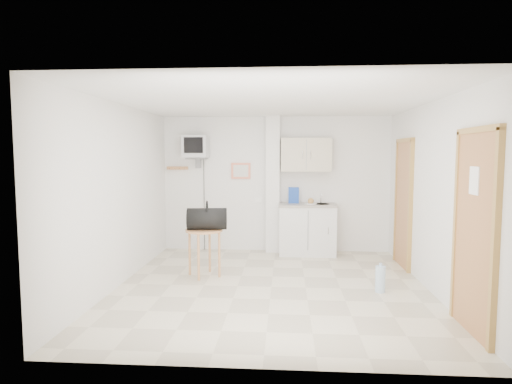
# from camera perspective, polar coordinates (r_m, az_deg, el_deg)

# --- Properties ---
(ground) EXTENTS (4.50, 4.50, 0.00)m
(ground) POSITION_cam_1_polar(r_m,az_deg,el_deg) (5.99, 2.07, -12.53)
(ground) COLOR beige
(ground) RESTS_ON ground
(room_envelope) EXTENTS (4.24, 4.54, 2.55)m
(room_envelope) POSITION_cam_1_polar(r_m,az_deg,el_deg) (5.80, 4.52, 2.36)
(room_envelope) COLOR white
(room_envelope) RESTS_ON ground
(kitchenette) EXTENTS (1.03, 0.58, 2.10)m
(kitchenette) POSITION_cam_1_polar(r_m,az_deg,el_deg) (7.79, 6.80, -2.39)
(kitchenette) COLOR silver
(kitchenette) RESTS_ON ground
(crt_television) EXTENTS (0.44, 0.45, 2.15)m
(crt_television) POSITION_cam_1_polar(r_m,az_deg,el_deg) (7.90, -8.01, 5.92)
(crt_television) COLOR slate
(crt_television) RESTS_ON ground
(round_table) EXTENTS (0.55, 0.55, 0.71)m
(round_table) POSITION_cam_1_polar(r_m,az_deg,el_deg) (6.40, -6.93, -5.95)
(round_table) COLOR #C27D4A
(round_table) RESTS_ON ground
(duffel_bag) EXTENTS (0.61, 0.38, 0.43)m
(duffel_bag) POSITION_cam_1_polar(r_m,az_deg,el_deg) (6.33, -6.55, -3.54)
(duffel_bag) COLOR black
(duffel_bag) RESTS_ON round_table
(water_bottle) EXTENTS (0.13, 0.13, 0.39)m
(water_bottle) POSITION_cam_1_polar(r_m,az_deg,el_deg) (5.96, 16.24, -11.07)
(water_bottle) COLOR #A8C5DE
(water_bottle) RESTS_ON ground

